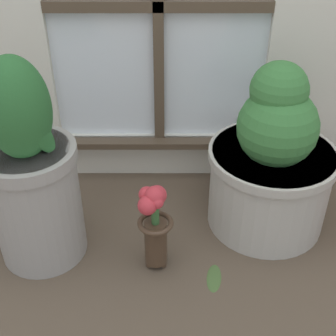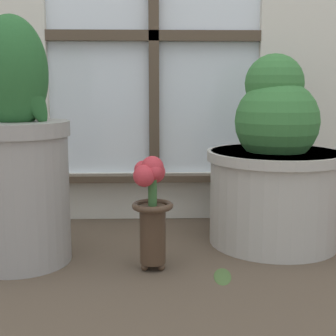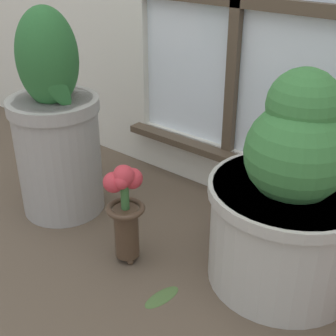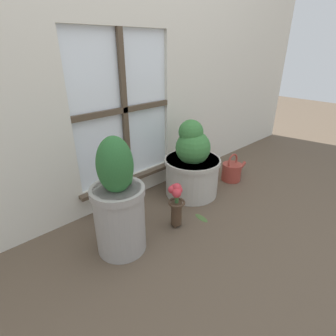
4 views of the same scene
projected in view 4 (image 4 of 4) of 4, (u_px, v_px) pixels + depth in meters
ground_plane at (193, 235)px, 1.57m from camera, size 10.00×10.00×0.00m
potted_plant_left at (119, 204)px, 1.36m from camera, size 0.28×0.28×0.65m
potted_plant_right at (192, 165)px, 1.92m from camera, size 0.41×0.41×0.57m
flower_vase at (176, 202)px, 1.58m from camera, size 0.11×0.11×0.30m
watering_can at (232, 171)px, 2.19m from camera, size 0.29×0.16×0.24m
fallen_leaf at (201, 218)px, 1.72m from camera, size 0.06×0.11×0.01m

